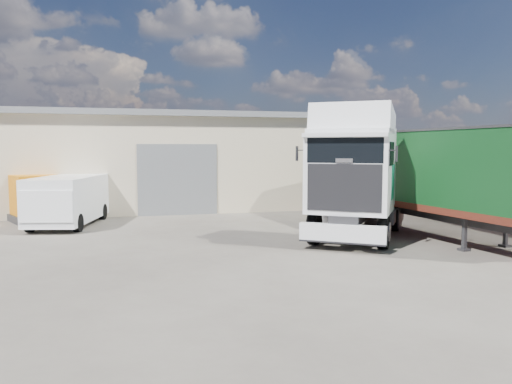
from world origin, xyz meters
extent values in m
plane|color=#2A2622|center=(0.00, 0.00, 0.00)|extent=(120.00, 120.00, 0.00)
cube|color=beige|center=(-6.00, 16.00, 2.50)|extent=(30.00, 12.00, 5.00)
cube|color=slate|center=(-6.00, 16.00, 5.15)|extent=(30.60, 12.60, 0.30)
cube|color=slate|center=(-2.00, 9.98, 1.80)|extent=(4.00, 0.08, 3.60)
cube|color=slate|center=(-6.00, 16.00, 5.35)|extent=(30.60, 0.40, 0.15)
cube|color=#983726|center=(11.50, 6.00, 1.25)|extent=(0.35, 26.00, 2.50)
cylinder|color=black|center=(2.83, 0.29, 0.59)|extent=(2.90, 2.53, 1.17)
cylinder|color=black|center=(5.06, 3.45, 0.59)|extent=(2.94, 2.56, 1.17)
cylinder|color=black|center=(5.95, 4.72, 0.59)|extent=(2.94, 2.56, 1.17)
cube|color=#2D2D30|center=(4.36, 2.46, 1.00)|extent=(5.02, 6.54, 0.33)
cube|color=white|center=(2.22, -0.57, 0.61)|extent=(2.46, 1.85, 0.61)
cube|color=white|center=(3.05, 0.60, 2.52)|extent=(3.73, 3.67, 2.71)
cube|color=black|center=(2.32, -0.44, 2.10)|extent=(2.03, 1.46, 1.55)
cube|color=black|center=(2.33, -0.42, 3.32)|extent=(2.07, 1.48, 0.83)
cube|color=white|center=(3.18, 0.78, 4.26)|extent=(3.48, 3.33, 1.36)
cube|color=#0E6348|center=(2.17, 1.77, 2.21)|extent=(0.49, 0.69, 1.22)
cube|color=#0E6348|center=(4.44, 0.16, 2.21)|extent=(0.49, 0.69, 1.22)
cylinder|color=#2D2D30|center=(5.19, 3.63, 1.23)|extent=(1.70, 1.70, 0.13)
cube|color=#2D2D30|center=(6.22, -1.39, 0.56)|extent=(0.34, 0.34, 1.12)
cube|color=#2D2D30|center=(8.04, -1.17, 0.56)|extent=(0.34, 0.34, 1.12)
cylinder|color=black|center=(6.18, 6.64, 0.54)|extent=(2.70, 1.38, 1.08)
cube|color=#2D2D30|center=(6.67, 2.56, 0.91)|extent=(2.26, 12.21, 0.36)
cube|color=#572114|center=(6.67, 2.56, 1.25)|extent=(3.98, 12.41, 0.24)
cube|color=black|center=(6.67, 2.56, 2.69)|extent=(3.98, 12.41, 2.64)
cube|color=#2D2D30|center=(6.67, 2.56, 4.04)|extent=(4.05, 12.48, 0.08)
cylinder|color=black|center=(-7.41, 6.03, 0.37)|extent=(2.29, 1.22, 0.75)
cylinder|color=black|center=(-6.59, 9.56, 0.37)|extent=(2.29, 1.22, 0.75)
cube|color=white|center=(-7.00, 7.80, 1.19)|extent=(3.27, 5.57, 1.93)
cube|color=white|center=(-7.48, 5.70, 1.13)|extent=(2.27, 1.47, 1.25)
cube|color=black|center=(-7.43, 5.92, 1.76)|extent=(1.95, 0.53, 0.68)
cube|color=#2D2D30|center=(-8.00, 9.80, 0.16)|extent=(4.02, 3.37, 0.32)
cube|color=orange|center=(-8.00, 9.80, 1.07)|extent=(3.73, 3.09, 2.15)
camera|label=1|loc=(-4.57, -15.36, 3.38)|focal=35.00mm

